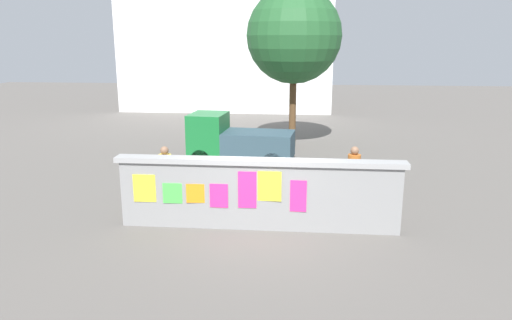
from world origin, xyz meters
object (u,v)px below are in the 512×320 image
object	(u,v)px
tree_roadside	(294,36)
person_bystander	(165,170)
person_walking	(354,170)
auto_rickshaw_truck	(236,141)
motorcycle	(259,185)
bicycle_near	(323,179)

from	to	relation	value
tree_roadside	person_bystander	bearing A→B (deg)	-113.00
tree_roadside	person_walking	bearing A→B (deg)	-76.00
auto_rickshaw_truck	person_bystander	world-z (taller)	auto_rickshaw_truck
auto_rickshaw_truck	motorcycle	distance (m)	3.95
bicycle_near	person_bystander	world-z (taller)	person_bystander
tree_roadside	auto_rickshaw_truck	bearing A→B (deg)	-119.62
auto_rickshaw_truck	person_bystander	distance (m)	4.45
bicycle_near	tree_roadside	distance (m)	7.34
auto_rickshaw_truck	bicycle_near	world-z (taller)	auto_rickshaw_truck
person_bystander	tree_roadside	distance (m)	8.97
bicycle_near	tree_roadside	world-z (taller)	tree_roadside
motorcycle	person_bystander	world-z (taller)	person_bystander
person_bystander	tree_roadside	xyz separation A→B (m)	(3.23, 7.60, 3.51)
motorcycle	person_walking	bearing A→B (deg)	-0.92
auto_rickshaw_truck	tree_roadside	distance (m)	5.27
bicycle_near	auto_rickshaw_truck	bearing A→B (deg)	138.10
auto_rickshaw_truck	tree_roadside	xyz separation A→B (m)	(1.91, 3.35, 3.60)
motorcycle	person_bystander	size ratio (longest dim) A/B	1.17
bicycle_near	person_walking	xyz separation A→B (m)	(0.76, -1.16, 0.62)
auto_rickshaw_truck	motorcycle	xyz separation A→B (m)	(1.16, -3.75, -0.44)
auto_rickshaw_truck	person_walking	xyz separation A→B (m)	(3.69, -3.79, 0.09)
person_walking	person_bystander	distance (m)	5.03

